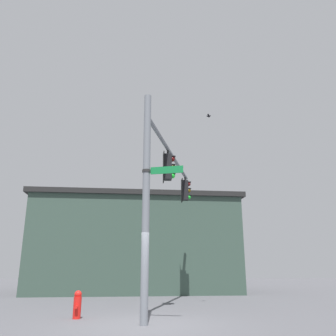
{
  "coord_description": "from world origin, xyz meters",
  "views": [
    {
      "loc": [
        10.22,
        -0.08,
        1.52
      ],
      "look_at": [
        -3.12,
        0.89,
        5.38
      ],
      "focal_mm": 36.87,
      "sensor_mm": 36.0,
      "label": 1
    }
  ],
  "objects_px": {
    "street_name_sign": "(158,170)",
    "fire_hydrant": "(77,304)",
    "bird_flying": "(209,116)",
    "traffic_light_mid_inner": "(186,190)",
    "traffic_light_nearest_pole": "(168,167)"
  },
  "relations": [
    {
      "from": "bird_flying",
      "to": "traffic_light_mid_inner",
      "type": "bearing_deg",
      "value": -173.12
    },
    {
      "from": "traffic_light_mid_inner",
      "to": "fire_hydrant",
      "type": "height_order",
      "value": "traffic_light_mid_inner"
    },
    {
      "from": "traffic_light_mid_inner",
      "to": "fire_hydrant",
      "type": "relative_size",
      "value": 1.59
    },
    {
      "from": "bird_flying",
      "to": "fire_hydrant",
      "type": "bearing_deg",
      "value": -69.34
    },
    {
      "from": "traffic_light_mid_inner",
      "to": "bird_flying",
      "type": "distance_m",
      "value": 4.86
    },
    {
      "from": "traffic_light_mid_inner",
      "to": "traffic_light_nearest_pole",
      "type": "bearing_deg",
      "value": -15.91
    },
    {
      "from": "street_name_sign",
      "to": "fire_hydrant",
      "type": "xyz_separation_m",
      "value": [
        -1.48,
        -2.39,
        -3.95
      ]
    },
    {
      "from": "traffic_light_nearest_pole",
      "to": "traffic_light_mid_inner",
      "type": "xyz_separation_m",
      "value": [
        -4.3,
        1.23,
        0.0
      ]
    },
    {
      "from": "traffic_light_nearest_pole",
      "to": "bird_flying",
      "type": "relative_size",
      "value": 4.03
    },
    {
      "from": "traffic_light_nearest_pole",
      "to": "fire_hydrant",
      "type": "distance_m",
      "value": 6.05
    },
    {
      "from": "street_name_sign",
      "to": "bird_flying",
      "type": "relative_size",
      "value": 3.79
    },
    {
      "from": "traffic_light_mid_inner",
      "to": "bird_flying",
      "type": "relative_size",
      "value": 4.03
    },
    {
      "from": "traffic_light_mid_inner",
      "to": "street_name_sign",
      "type": "distance_m",
      "value": 7.76
    },
    {
      "from": "traffic_light_nearest_pole",
      "to": "bird_flying",
      "type": "xyz_separation_m",
      "value": [
        -0.07,
        1.74,
        2.34
      ]
    },
    {
      "from": "traffic_light_mid_inner",
      "to": "fire_hydrant",
      "type": "distance_m",
      "value": 8.85
    }
  ]
}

